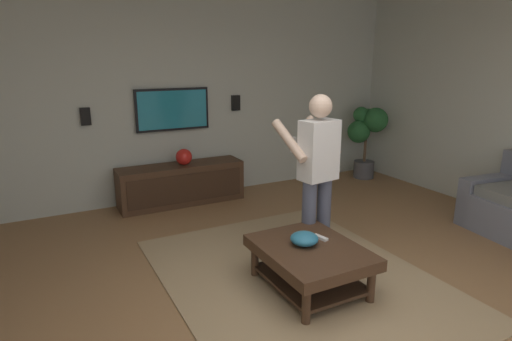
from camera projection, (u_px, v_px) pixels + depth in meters
The scene contains 13 objects.
ground_plane at pixel (318, 324), 3.28m from camera, with size 8.46×8.46×0.00m, color olive.
wall_back_tv at pixel (172, 97), 5.90m from camera, with size 0.10×7.25×2.87m, color #B2B7AD.
area_rug at pixel (297, 278), 3.95m from camera, with size 2.91×2.26×0.01m, color #9E8460.
coffee_table at pixel (310, 258), 3.71m from camera, with size 1.00×0.80×0.40m.
media_console at pixel (181, 184), 5.90m from camera, with size 0.45×1.70×0.55m.
tv at pixel (173, 109), 5.84m from camera, with size 0.05×1.02×0.57m.
person_standing at pixel (317, 168), 4.16m from camera, with size 0.58×0.59×1.64m.
potted_plant_tall at pixel (367, 130), 7.01m from camera, with size 0.56×0.59×1.18m.
bowl at pixel (304, 239), 3.71m from camera, with size 0.24×0.24×0.11m, color teal.
remote_white at pixel (320, 237), 3.83m from camera, with size 0.15×0.04×0.02m, color white.
vase_round at pixel (184, 157), 5.80m from camera, with size 0.22×0.22×0.22m, color red.
wall_speaker_left at pixel (236, 103), 6.27m from camera, with size 0.06×0.12×0.22m, color black.
wall_speaker_right at pixel (85, 116), 5.36m from camera, with size 0.06×0.12×0.22m, color black.
Camera 1 is at (-2.31, 1.75, 1.99)m, focal length 30.11 mm.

